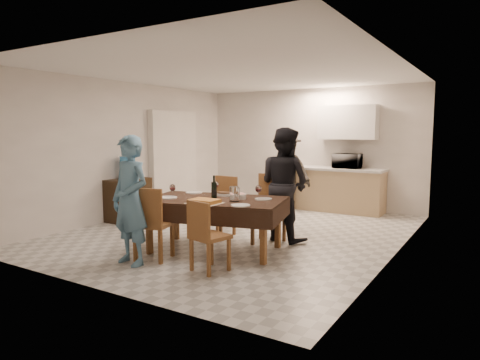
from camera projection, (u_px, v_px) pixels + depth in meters
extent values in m
cube|color=beige|center=(239.00, 232.00, 7.12)|extent=(5.00, 6.00, 0.02)
cube|color=white|center=(239.00, 73.00, 6.82)|extent=(5.00, 6.00, 0.02)
cube|color=silver|center=(310.00, 148.00, 9.51)|extent=(5.00, 0.02, 2.60)
cube|color=silver|center=(87.00, 167.00, 4.44)|extent=(5.00, 0.02, 2.60)
cube|color=silver|center=(130.00, 150.00, 8.28)|extent=(0.02, 6.00, 2.60)
cube|color=silver|center=(399.00, 159.00, 5.67)|extent=(0.02, 6.00, 2.60)
cube|color=silver|center=(174.00, 160.00, 9.28)|extent=(0.15, 1.40, 2.10)
cube|color=tan|center=(330.00, 190.00, 9.03)|extent=(2.20, 0.60, 0.86)
cube|color=#AEADA9|center=(331.00, 169.00, 8.97)|extent=(2.24, 0.64, 0.05)
cube|color=silver|center=(348.00, 122.00, 8.83)|extent=(1.20, 0.34, 0.70)
cube|color=black|center=(215.00, 200.00, 5.93)|extent=(2.09, 1.52, 0.04)
cube|color=brown|center=(215.00, 226.00, 5.97)|extent=(0.07, 0.07, 0.70)
cube|color=brown|center=(154.00, 224.00, 5.56)|extent=(0.54, 0.54, 0.05)
cube|color=brown|center=(142.00, 207.00, 5.36)|extent=(0.43, 0.16, 0.47)
cube|color=brown|center=(210.00, 237.00, 5.09)|extent=(0.47, 0.47, 0.05)
cube|color=brown|center=(201.00, 220.00, 4.92)|extent=(0.39, 0.13, 0.42)
cube|color=brown|center=(219.00, 207.00, 6.83)|extent=(0.46, 0.46, 0.05)
cube|color=brown|center=(212.00, 193.00, 6.63)|extent=(0.43, 0.07, 0.46)
cube|color=brown|center=(269.00, 210.00, 6.35)|extent=(0.54, 0.54, 0.06)
cube|color=brown|center=(262.00, 194.00, 6.14)|extent=(0.47, 0.12, 0.50)
cube|color=black|center=(129.00, 199.00, 8.03)|extent=(0.42, 0.85, 0.78)
cylinder|color=#3A8ED3|center=(128.00, 168.00, 7.96)|extent=(0.28, 0.28, 0.42)
cylinder|color=white|center=(234.00, 194.00, 5.69)|extent=(0.13, 0.13, 0.20)
cube|color=#D08C3D|center=(205.00, 201.00, 5.55)|extent=(0.43, 0.32, 0.05)
cylinder|color=silver|center=(240.00, 196.00, 5.92)|extent=(0.17, 0.17, 0.07)
cylinder|color=silver|center=(223.00, 195.00, 6.19)|extent=(0.21, 0.21, 0.04)
cylinder|color=silver|center=(168.00, 198.00, 5.99)|extent=(0.27, 0.27, 0.02)
cylinder|color=silver|center=(240.00, 205.00, 5.36)|extent=(0.25, 0.25, 0.01)
cylinder|color=silver|center=(194.00, 192.00, 6.49)|extent=(0.25, 0.25, 0.01)
cylinder|color=silver|center=(263.00, 199.00, 5.87)|extent=(0.24, 0.24, 0.01)
imported|color=silver|center=(347.00, 161.00, 8.77)|extent=(0.54, 0.37, 0.30)
imported|color=teal|center=(130.00, 200.00, 5.32)|extent=(0.63, 0.45, 1.62)
imported|color=black|center=(284.00, 184.00, 6.51)|extent=(0.96, 0.82, 1.72)
imported|color=black|center=(287.00, 171.00, 9.01)|extent=(1.09, 0.62, 1.68)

